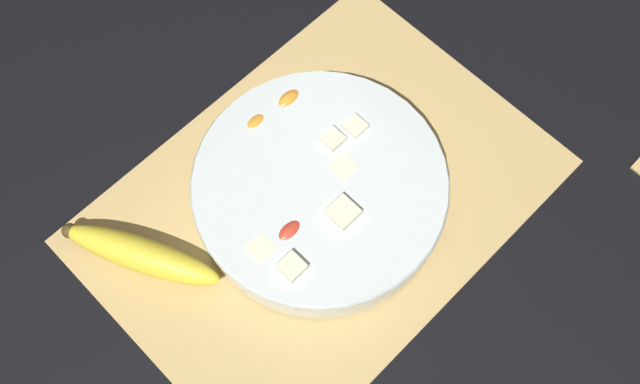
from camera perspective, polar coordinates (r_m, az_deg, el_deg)
ground_plane at (r=0.85m, az=0.00°, el=-0.72°), size 6.00×6.00×0.00m
bamboo_mat_center at (r=0.85m, az=0.00°, el=-0.64°), size 0.50×0.36×0.01m
fruit_salad_bowl at (r=0.82m, az=-0.01°, el=0.24°), size 0.28×0.28×0.06m
whole_banana at (r=0.83m, az=-13.54°, el=-4.64°), size 0.11×0.18×0.04m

